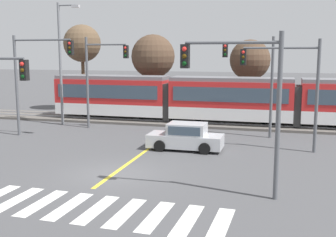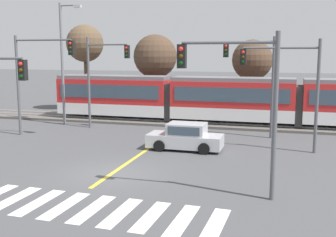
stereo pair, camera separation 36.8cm
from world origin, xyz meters
TOP-DOWN VIEW (x-y plane):
  - ground_plane at (0.00, 0.00)m, footprint 200.00×200.00m
  - track_bed at (0.00, 14.28)m, footprint 120.00×4.00m
  - rail_near at (0.00, 13.56)m, footprint 120.00×0.08m
  - rail_far at (0.00, 15.00)m, footprint 120.00×0.08m
  - light_rail_tram at (3.57, 14.27)m, footprint 28.00×2.64m
  - crosswalk_stripe_3 at (-2.20, -4.11)m, footprint 0.65×2.82m
  - crosswalk_stripe_4 at (-1.10, -4.15)m, footprint 0.65×2.82m
  - crosswalk_stripe_5 at (0.00, -4.18)m, footprint 0.65×2.82m
  - crosswalk_stripe_6 at (1.10, -4.22)m, footprint 0.65×2.82m
  - crosswalk_stripe_7 at (2.20, -4.25)m, footprint 0.65×2.82m
  - crosswalk_stripe_8 at (3.30, -4.28)m, footprint 0.65×2.82m
  - crosswalk_stripe_9 at (4.40, -4.32)m, footprint 0.65×2.82m
  - crosswalk_stripe_10 at (5.50, -4.35)m, footprint 0.65×2.82m
  - lane_centre_line at (0.00, 5.05)m, footprint 0.20×14.46m
  - sedan_crossing at (2.08, 5.58)m, footprint 4.20×1.92m
  - traffic_light_far_right at (5.56, 10.30)m, footprint 3.25×0.38m
  - traffic_light_mid_right at (7.64, 6.79)m, footprint 4.25×0.38m
  - traffic_light_far_left at (-5.30, 10.54)m, footprint 3.25×0.38m
  - traffic_light_mid_left at (-8.16, 6.76)m, footprint 4.25×0.38m
  - traffic_light_near_right at (5.90, -1.48)m, footprint 3.75×0.38m
  - street_lamp_west at (-8.69, 11.29)m, footprint 1.79×0.28m
  - bare_tree_far_west at (-10.86, 19.01)m, footprint 3.45×3.45m
  - bare_tree_west at (-3.66, 17.96)m, footprint 3.76×3.76m
  - bare_tree_east at (4.48, 19.69)m, footprint 3.46×3.46m

SIDE VIEW (x-z plane):
  - ground_plane at x=0.00m, z-range 0.00..0.00m
  - lane_centre_line at x=0.00m, z-range 0.00..0.01m
  - crosswalk_stripe_3 at x=-2.20m, z-range 0.00..0.01m
  - crosswalk_stripe_4 at x=-1.10m, z-range 0.00..0.01m
  - crosswalk_stripe_5 at x=0.00m, z-range 0.00..0.01m
  - crosswalk_stripe_6 at x=1.10m, z-range 0.00..0.01m
  - crosswalk_stripe_7 at x=2.20m, z-range 0.00..0.01m
  - crosswalk_stripe_8 at x=3.30m, z-range 0.00..0.01m
  - crosswalk_stripe_9 at x=4.40m, z-range 0.00..0.01m
  - crosswalk_stripe_10 at x=5.50m, z-range 0.00..0.01m
  - track_bed at x=0.00m, z-range 0.00..0.18m
  - rail_near at x=0.00m, z-range 0.18..0.28m
  - rail_far at x=0.00m, z-range 0.18..0.28m
  - sedan_crossing at x=2.08m, z-range -0.06..1.46m
  - light_rail_tram at x=3.57m, z-range 0.33..3.76m
  - traffic_light_mid_right at x=7.64m, z-range 1.00..7.17m
  - traffic_light_near_right at x=5.90m, z-range 1.01..7.21m
  - traffic_light_far_left at x=-5.30m, z-range 0.95..7.47m
  - traffic_light_far_right at x=5.56m, z-range 1.02..7.45m
  - traffic_light_mid_left at x=-8.16m, z-range 1.12..7.65m
  - bare_tree_east at x=4.48m, z-range 1.51..8.04m
  - street_lamp_west at x=-8.69m, z-range 0.53..9.57m
  - bare_tree_west at x=-3.66m, z-range 1.58..8.56m
  - bare_tree_far_west at x=-10.86m, z-range 2.22..10.22m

